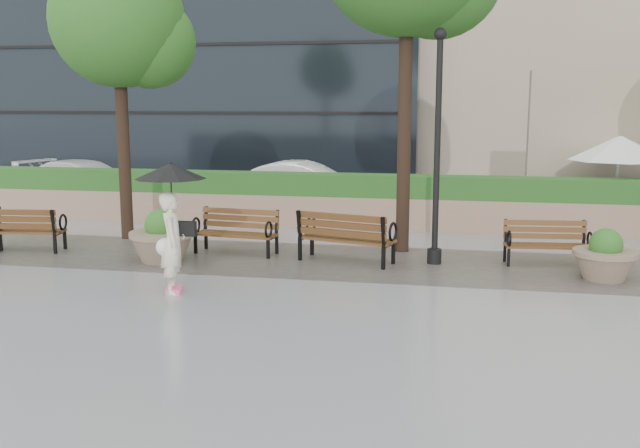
% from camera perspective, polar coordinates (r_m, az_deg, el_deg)
% --- Properties ---
extents(ground, '(100.00, 100.00, 0.00)m').
position_cam_1_polar(ground, '(11.49, -2.73, -6.21)').
color(ground, gray).
rests_on(ground, ground).
extents(cobble_strip, '(28.00, 3.20, 0.01)m').
position_cam_1_polar(cobble_strip, '(14.33, 0.14, -2.95)').
color(cobble_strip, '#383330').
rests_on(cobble_strip, ground).
extents(hedge_wall, '(24.00, 0.80, 1.35)m').
position_cam_1_polar(hedge_wall, '(18.09, 2.55, 1.84)').
color(hedge_wall, '#93745F').
rests_on(hedge_wall, ground).
extents(asphalt_street, '(40.00, 7.00, 0.00)m').
position_cam_1_polar(asphalt_street, '(22.11, 4.09, 1.55)').
color(asphalt_street, black).
rests_on(asphalt_street, ground).
extents(bench_0, '(1.82, 0.90, 0.94)m').
position_cam_1_polar(bench_0, '(16.47, -22.74, -1.07)').
color(bench_0, '#583319').
rests_on(bench_0, ground).
extents(bench_1, '(1.80, 0.89, 0.93)m').
position_cam_1_polar(bench_1, '(15.02, -6.72, -1.36)').
color(bench_1, '#583319').
rests_on(bench_1, ground).
extents(bench_2, '(2.01, 1.23, 1.02)m').
position_cam_1_polar(bench_2, '(14.13, 2.09, -1.90)').
color(bench_2, '#583319').
rests_on(bench_2, ground).
extents(bench_3, '(1.66, 0.80, 0.86)m').
position_cam_1_polar(bench_3, '(14.60, 17.64, -2.18)').
color(bench_3, '#583319').
rests_on(bench_3, ground).
extents(planter_left, '(1.27, 1.27, 1.06)m').
position_cam_1_polar(planter_left, '(14.51, -12.54, -1.36)').
color(planter_left, '#7F6B56').
rests_on(planter_left, ground).
extents(planter_right, '(1.12, 1.12, 0.94)m').
position_cam_1_polar(planter_right, '(13.71, 21.83, -2.70)').
color(planter_right, '#7F6B56').
rests_on(planter_right, ground).
extents(lamppost, '(0.28, 0.28, 4.53)m').
position_cam_1_polar(lamppost, '(13.95, 9.34, 4.91)').
color(lamppost, black).
rests_on(lamppost, ground).
extents(tree_0, '(3.13, 2.98, 6.43)m').
position_cam_1_polar(tree_0, '(17.04, -15.27, 14.97)').
color(tree_0, black).
rests_on(tree_0, ground).
extents(patio_umb_white, '(2.50, 2.50, 2.30)m').
position_cam_1_polar(patio_umb_white, '(19.48, 22.84, 5.58)').
color(patio_umb_white, black).
rests_on(patio_umb_white, ground).
extents(car_left, '(4.94, 2.95, 1.34)m').
position_cam_1_polar(car_left, '(23.49, -18.20, 3.21)').
color(car_left, silver).
rests_on(car_left, ground).
extents(car_right, '(4.27, 1.65, 1.39)m').
position_cam_1_polar(car_right, '(21.34, -1.22, 3.14)').
color(car_right, silver).
rests_on(car_right, ground).
extents(pedestrian, '(1.18, 1.18, 2.16)m').
position_cam_1_polar(pedestrian, '(12.01, -11.77, 0.72)').
color(pedestrian, '#F2EACB').
rests_on(pedestrian, ground).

